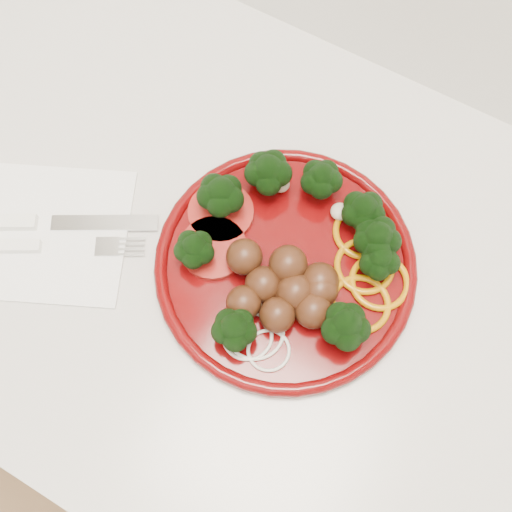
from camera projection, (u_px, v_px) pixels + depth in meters
The scene contains 5 objects.
counter at pixel (154, 299), 1.14m from camera, with size 2.40×0.60×0.90m.
plate at pixel (291, 260), 0.66m from camera, with size 0.28×0.28×0.06m.
napkin at pixel (54, 233), 0.70m from camera, with size 0.16×0.16×0.00m, color white.
knife at pixel (31, 222), 0.69m from camera, with size 0.20×0.12×0.01m.
fork at pixel (24, 246), 0.68m from camera, with size 0.17×0.11×0.01m.
Camera 1 is at (0.33, 1.49, 1.54)m, focal length 45.00 mm.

